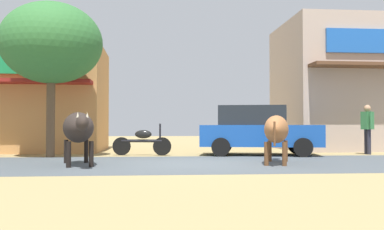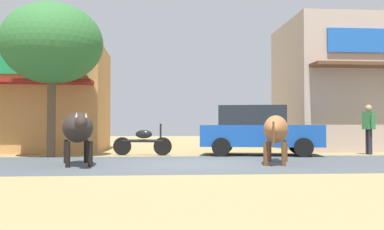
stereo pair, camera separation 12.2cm
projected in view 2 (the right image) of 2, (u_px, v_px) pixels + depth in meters
ground at (189, 163)px, 11.53m from camera, size 80.00×80.00×0.00m
asphalt_road at (189, 163)px, 11.53m from camera, size 72.00×5.69×0.00m
storefront_left_cafe at (25, 99)px, 17.97m from camera, size 6.29×5.56×4.14m
roadside_tree at (52, 44)px, 14.11m from camera, size 3.16×3.16×4.82m
parked_hatchback_car at (258, 130)px, 15.06m from camera, size 4.21×2.55×1.64m
parked_motorcycle at (143, 141)px, 14.93m from camera, size 1.94×0.44×1.05m
cow_near_brown at (78, 128)px, 11.00m from camera, size 1.17×2.72×1.29m
cow_far_dark at (276, 130)px, 11.54m from camera, size 1.27×2.73×1.22m
pedestrian_by_shop at (369, 125)px, 15.50m from camera, size 0.48×0.61×1.70m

